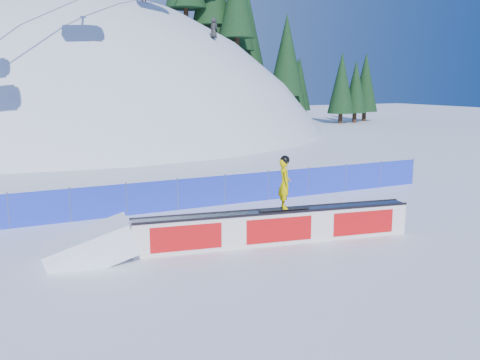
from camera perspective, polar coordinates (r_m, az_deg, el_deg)
name	(u,v)px	position (r m, az deg, el deg)	size (l,w,h in m)	color
ground	(256,236)	(17.19, 1.74, -6.03)	(160.00, 160.00, 0.00)	white
snow_hill	(70,298)	(61.46, -17.68, -11.93)	(64.00, 64.00, 64.00)	white
treeline	(257,32)	(64.80, 1.88, 15.52)	(28.61, 13.09, 22.44)	black
safety_fence	(202,192)	(20.99, -4.08, -1.32)	(22.05, 0.05, 1.30)	#1E34C5
rail_box	(276,227)	(16.39, 3.87, -5.00)	(8.71, 2.05, 1.05)	silver
snow_ramp	(92,260)	(15.53, -15.54, -8.23)	(2.36, 1.58, 0.89)	white
snowboarder	(285,183)	(16.17, 4.77, -0.32)	(1.61, 0.66, 1.66)	black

